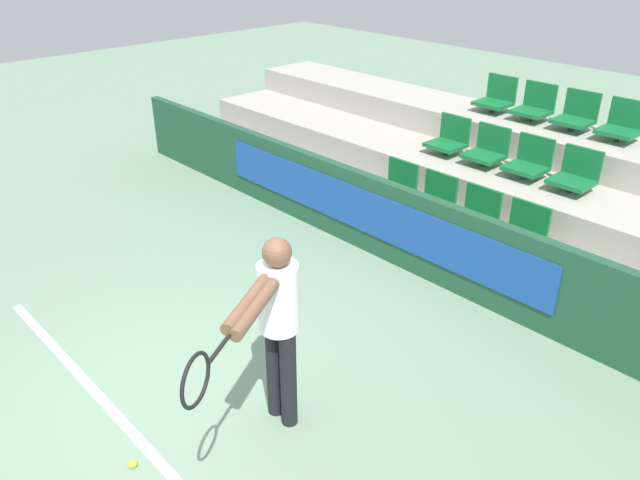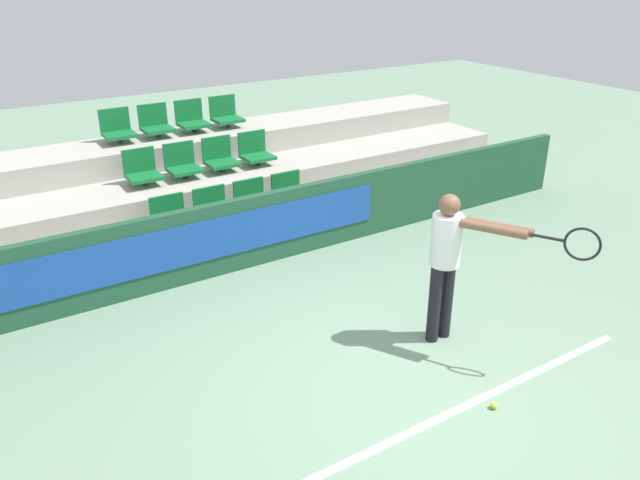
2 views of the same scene
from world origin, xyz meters
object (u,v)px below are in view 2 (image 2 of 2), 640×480
(stadium_chair_2, at_px, (253,202))
(stadium_chair_5, at_px, (182,164))
(stadium_chair_11, at_px, (226,115))
(stadium_chair_6, at_px, (220,157))
(stadium_chair_10, at_px, (192,119))
(stadium_chair_1, at_px, (213,210))
(stadium_chair_7, at_px, (255,151))
(stadium_chair_9, at_px, (156,124))
(stadium_chair_3, at_px, (290,194))
(stadium_chair_8, at_px, (118,129))
(tennis_ball, at_px, (494,406))
(tennis_player, at_px, (453,254))
(stadium_chair_0, at_px, (171,219))
(stadium_chair_4, at_px, (142,171))

(stadium_chair_2, bearing_deg, stadium_chair_5, 119.53)
(stadium_chair_11, bearing_deg, stadium_chair_6, -119.53)
(stadium_chair_10, relative_size, stadium_chair_11, 1.00)
(stadium_chair_1, relative_size, stadium_chair_11, 1.00)
(stadium_chair_7, bearing_deg, stadium_chair_6, 180.00)
(stadium_chair_5, distance_m, stadium_chair_7, 1.20)
(stadium_chair_9, xyz_separation_m, stadium_chair_11, (1.20, 0.00, 0.00))
(stadium_chair_3, bearing_deg, stadium_chair_9, 119.53)
(stadium_chair_6, distance_m, stadium_chair_8, 1.64)
(stadium_chair_10, xyz_separation_m, tennis_ball, (0.14, -6.61, -1.29))
(stadium_chair_1, bearing_deg, stadium_chair_7, 41.43)
(stadium_chair_8, distance_m, stadium_chair_11, 1.80)
(stadium_chair_11, height_order, tennis_player, tennis_player)
(stadium_chair_3, xyz_separation_m, stadium_chair_10, (-0.60, 2.12, 0.75))
(stadium_chair_8, xyz_separation_m, tennis_player, (1.73, -5.54, -0.31))
(tennis_player, bearing_deg, tennis_ball, -139.30)
(stadium_chair_9, xyz_separation_m, stadium_chair_10, (0.60, 0.00, 0.00))
(stadium_chair_0, relative_size, stadium_chair_3, 1.00)
(stadium_chair_4, relative_size, stadium_chair_5, 1.00)
(stadium_chair_0, xyz_separation_m, stadium_chair_5, (0.60, 1.06, 0.37))
(stadium_chair_0, relative_size, stadium_chair_9, 1.00)
(stadium_chair_2, height_order, tennis_ball, stadium_chair_2)
(stadium_chair_0, height_order, stadium_chair_9, stadium_chair_9)
(stadium_chair_8, bearing_deg, stadium_chair_1, -74.19)
(stadium_chair_1, height_order, stadium_chair_5, stadium_chair_5)
(stadium_chair_5, height_order, stadium_chair_9, stadium_chair_9)
(stadium_chair_3, distance_m, stadium_chair_8, 2.88)
(stadium_chair_11, bearing_deg, stadium_chair_7, -90.00)
(stadium_chair_8, bearing_deg, stadium_chair_3, -49.65)
(stadium_chair_0, height_order, stadium_chair_7, stadium_chair_7)
(stadium_chair_5, bearing_deg, stadium_chair_3, -41.43)
(stadium_chair_5, bearing_deg, stadium_chair_6, 0.00)
(stadium_chair_11, distance_m, tennis_player, 5.55)
(stadium_chair_4, height_order, tennis_ball, stadium_chair_4)
(stadium_chair_6, relative_size, stadium_chair_9, 1.00)
(stadium_chair_5, relative_size, tennis_player, 0.31)
(stadium_chair_2, xyz_separation_m, stadium_chair_10, (0.00, 2.12, 0.75))
(stadium_chair_9, bearing_deg, stadium_chair_0, -105.81)
(stadium_chair_6, bearing_deg, stadium_chair_5, 180.00)
(stadium_chair_7, relative_size, stadium_chair_9, 1.00)
(stadium_chair_2, distance_m, tennis_ball, 4.53)
(stadium_chair_6, distance_m, stadium_chair_10, 1.12)
(stadium_chair_4, bearing_deg, tennis_ball, -76.45)
(stadium_chair_4, relative_size, stadium_chair_9, 1.00)
(stadium_chair_1, height_order, stadium_chair_9, stadium_chair_9)
(stadium_chair_6, xyz_separation_m, tennis_player, (0.53, -4.48, 0.06))
(stadium_chair_2, distance_m, stadium_chair_8, 2.55)
(stadium_chair_11, xyz_separation_m, tennis_player, (-0.06, -5.54, -0.31))
(stadium_chair_9, distance_m, stadium_chair_11, 1.20)
(tennis_ball, bearing_deg, stadium_chair_3, 84.16)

